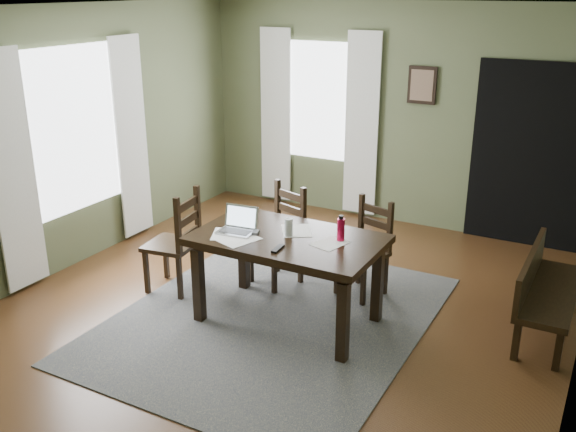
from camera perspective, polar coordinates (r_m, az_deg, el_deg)
The scene contains 25 objects.
ground at distance 5.92m, azimuth -1.40°, elevation -9.14°, with size 5.00×6.00×0.01m.
room_shell at distance 5.28m, azimuth -1.57°, elevation 8.26°, with size 5.02×6.02×2.71m.
rug at distance 5.92m, azimuth -1.40°, elevation -9.05°, with size 2.60×3.20×0.01m.
dining_table at distance 5.57m, azimuth -0.00°, elevation -2.80°, with size 1.61×0.97×0.81m.
chair_end at distance 6.32m, azimuth -9.93°, elevation -2.34°, with size 0.51×0.51×1.03m.
chair_back_left at distance 6.42m, azimuth -0.74°, elevation -1.81°, with size 0.56×0.56×1.01m.
chair_back_right at distance 6.23m, azimuth 6.90°, elevation -2.96°, with size 0.52×0.52×0.94m.
bench at distance 5.93m, azimuth 21.73°, elevation -5.81°, with size 0.42×1.30×0.74m.
laptop at distance 5.66m, azimuth -4.43°, elevation -0.80°, with size 0.34×0.28×0.22m.
computer_mouse at distance 5.59m, azimuth -2.89°, elevation -1.49°, with size 0.05×0.09×0.03m, color #3F3F42.
tv_remote at distance 5.27m, azimuth -0.91°, elevation -2.91°, with size 0.05×0.17×0.02m, color black.
drinking_glass at distance 5.52m, azimuth 0.07°, elevation -1.02°, with size 0.07×0.07×0.16m, color silver.
water_bottle at distance 5.43m, azimuth 4.72°, elevation -1.17°, with size 0.08×0.08×0.23m.
paper_a at distance 5.61m, azimuth -5.52°, elevation -1.61°, with size 0.23×0.30×0.00m, color white.
paper_c at distance 5.66m, azimuth 0.76°, elevation -1.31°, with size 0.25×0.33×0.00m, color white.
paper_d at distance 5.40m, azimuth 3.75°, elevation -2.45°, with size 0.22×0.29×0.00m, color white.
paper_e at distance 5.48m, azimuth -4.37°, elevation -2.10°, with size 0.25×0.33×0.00m, color white.
window_left at distance 7.04m, azimuth -18.53°, elevation 7.25°, with size 0.01×1.30×1.70m.
window_back at distance 8.39m, azimuth 2.74°, elevation 10.16°, with size 1.00×0.01×1.50m.
curtain_left_near at distance 6.56m, azimuth -23.24°, elevation 3.52°, with size 0.03×0.48×2.30m.
curtain_left_far at distance 7.64m, azimuth -13.73°, elevation 6.73°, with size 0.03×0.48×2.30m.
curtain_back_left at distance 8.69m, azimuth -1.10°, elevation 8.85°, with size 0.44×0.03×2.30m.
curtain_back_right at distance 8.17m, azimuth 6.57°, elevation 7.99°, with size 0.44×0.03×2.30m.
framed_picture at distance 7.86m, azimuth 11.83°, elevation 11.32°, with size 0.34×0.03×0.44m.
doorway_back at distance 7.73m, azimuth 20.72°, elevation 5.00°, with size 1.30×0.03×2.10m.
Camera 1 is at (2.59, -4.48, 2.87)m, focal length 40.00 mm.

